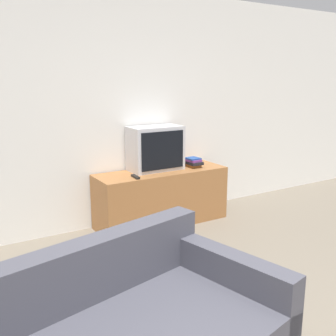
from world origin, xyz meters
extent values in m
cube|color=white|center=(0.00, 3.03, 1.30)|extent=(9.00, 0.06, 2.60)
cube|color=#9E6638|center=(0.77, 2.73, 0.31)|extent=(1.53, 0.50, 0.62)
cube|color=silver|center=(0.74, 2.82, 0.87)|extent=(0.61, 0.33, 0.50)
cube|color=black|center=(0.74, 2.65, 0.87)|extent=(0.53, 0.01, 0.42)
cube|color=#474751|center=(-0.98, 0.89, 0.60)|extent=(2.04, 0.60, 0.35)
cube|color=#474751|center=(0.04, 0.70, 0.31)|extent=(0.35, 0.98, 0.62)
cube|color=#995623|center=(1.20, 2.72, 0.64)|extent=(0.15, 0.19, 0.03)
cube|color=black|center=(1.20, 2.71, 0.68)|extent=(0.16, 0.22, 0.03)
cube|color=#7A3884|center=(1.19, 2.72, 0.71)|extent=(0.16, 0.22, 0.02)
cube|color=#23478E|center=(1.19, 2.71, 0.73)|extent=(0.15, 0.16, 0.02)
cube|color=black|center=(0.37, 2.59, 0.64)|extent=(0.05, 0.16, 0.02)
camera|label=1|loc=(-1.42, -1.02, 1.66)|focal=42.00mm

